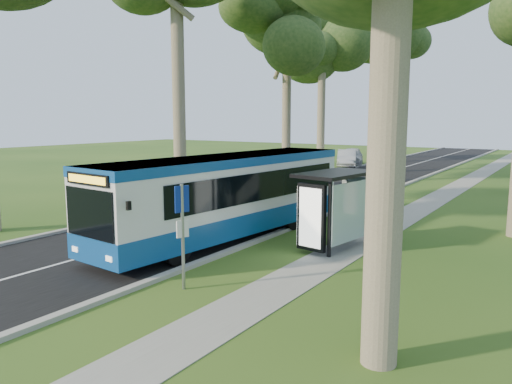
# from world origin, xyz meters

# --- Properties ---
(ground) EXTENTS (120.00, 120.00, 0.00)m
(ground) POSITION_xyz_m (0.00, 0.00, 0.00)
(ground) COLOR #2B5119
(ground) RESTS_ON ground
(road) EXTENTS (7.00, 100.00, 0.02)m
(road) POSITION_xyz_m (-3.50, 10.00, 0.01)
(road) COLOR black
(road) RESTS_ON ground
(kerb_east) EXTENTS (0.25, 100.00, 0.12)m
(kerb_east) POSITION_xyz_m (0.00, 10.00, 0.06)
(kerb_east) COLOR #9E9B93
(kerb_east) RESTS_ON ground
(kerb_west) EXTENTS (0.25, 100.00, 0.12)m
(kerb_west) POSITION_xyz_m (-7.00, 10.00, 0.06)
(kerb_west) COLOR #9E9B93
(kerb_west) RESTS_ON ground
(centre_line) EXTENTS (0.12, 100.00, 0.00)m
(centre_line) POSITION_xyz_m (-3.50, 10.00, 0.02)
(centre_line) COLOR white
(centre_line) RESTS_ON road
(footpath) EXTENTS (1.50, 100.00, 0.02)m
(footpath) POSITION_xyz_m (3.00, 10.00, 0.01)
(footpath) COLOR gray
(footpath) RESTS_ON ground
(bus) EXTENTS (3.36, 11.39, 2.97)m
(bus) POSITION_xyz_m (-1.20, -0.01, 1.54)
(bus) COLOR white
(bus) RESTS_ON ground
(bus_stop_sign) EXTENTS (0.18, 0.37, 2.70)m
(bus_stop_sign) POSITION_xyz_m (1.04, -4.95, 1.67)
(bus_stop_sign) COLOR gray
(bus_stop_sign) RESTS_ON ground
(bus_shelter) EXTENTS (2.02, 3.15, 2.53)m
(bus_shelter) POSITION_xyz_m (2.65, 0.61, 1.78)
(bus_shelter) COLOR black
(bus_shelter) RESTS_ON ground
(litter_bin) EXTENTS (0.52, 0.52, 0.91)m
(litter_bin) POSITION_xyz_m (1.19, 7.17, 0.46)
(litter_bin) COLOR black
(litter_bin) RESTS_ON ground
(car_white) EXTENTS (3.31, 5.05, 1.60)m
(car_white) POSITION_xyz_m (-8.23, 28.87, 0.80)
(car_white) COLOR silver
(car_white) RESTS_ON ground
(car_silver) EXTENTS (3.15, 4.77, 1.49)m
(car_silver) POSITION_xyz_m (-7.95, 26.99, 0.74)
(car_silver) COLOR #B4B8BC
(car_silver) RESTS_ON ground
(tree_west_c) EXTENTS (5.20, 5.20, 13.78)m
(tree_west_c) POSITION_xyz_m (-9.00, 18.00, 10.22)
(tree_west_c) COLOR #7A6B56
(tree_west_c) RESTS_ON ground
(tree_west_d) EXTENTS (5.20, 5.20, 17.17)m
(tree_west_d) POSITION_xyz_m (-11.00, 28.00, 12.70)
(tree_west_d) COLOR #7A6B56
(tree_west_d) RESTS_ON ground
(tree_west_e) EXTENTS (5.20, 5.20, 16.06)m
(tree_west_e) POSITION_xyz_m (-8.50, 38.00, 11.89)
(tree_west_e) COLOR #7A6B56
(tree_west_e) RESTS_ON ground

